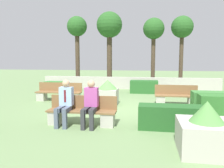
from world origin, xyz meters
TOP-DOWN VIEW (x-y plane):
  - ground_plane at (0.00, 0.00)m, footprint 60.00×60.00m
  - perimeter_wall at (0.00, 5.81)m, footprint 11.40×0.30m
  - bench_front at (-0.62, -2.27)m, footprint 2.02×0.49m
  - bench_left_side at (2.44, 0.97)m, footprint 1.75×0.48m
  - bench_right_side at (-2.77, 1.10)m, footprint 2.10×0.48m
  - person_seated_man at (-1.08, -2.41)m, footprint 0.38×0.63m
  - person_seated_woman at (-0.32, -2.41)m, footprint 0.38×0.63m
  - hedge_block_near_left at (1.05, 4.23)m, footprint 1.55×0.83m
  - hedge_block_near_right at (3.46, -0.20)m, footprint 1.24×0.65m
  - hedge_block_far_left at (1.90, -2.27)m, footprint 1.74×0.61m
  - hedge_block_far_right at (-3.94, 3.48)m, footprint 1.25×0.62m
  - planter_corner_left at (-0.40, 0.66)m, footprint 0.83×0.83m
  - planter_corner_right at (2.46, -3.71)m, footprint 1.10×1.10m
  - tree_leftmost at (-3.91, 7.32)m, footprint 1.45×1.45m
  - tree_center_left at (-1.54, 7.52)m, footprint 1.85×1.85m
  - tree_center_right at (1.59, 7.06)m, footprint 1.43×1.43m
  - tree_rightmost at (3.51, 7.52)m, footprint 1.49×1.49m

SIDE VIEW (x-z plane):
  - ground_plane at x=0.00m, z-range 0.00..0.00m
  - bench_left_side at x=2.44m, z-range -0.10..0.73m
  - bench_front at x=-0.62m, z-range -0.09..0.74m
  - hedge_block_far_left at x=1.90m, z-range 0.00..0.65m
  - hedge_block_far_right at x=-3.94m, z-range 0.00..0.66m
  - bench_right_side at x=-2.77m, z-range -0.09..0.75m
  - hedge_block_near_left at x=1.05m, z-range 0.00..0.71m
  - perimeter_wall at x=0.00m, z-range 0.00..0.76m
  - hedge_block_near_right at x=3.46m, z-range 0.00..0.77m
  - planter_corner_right at x=2.46m, z-range -0.10..0.97m
  - planter_corner_left at x=-0.40m, z-range 0.00..1.05m
  - person_seated_woman at x=-0.32m, z-range 0.06..1.38m
  - person_seated_man at x=-1.08m, z-range 0.06..1.38m
  - tree_center_right at x=1.59m, z-range 1.45..6.16m
  - tree_rightmost at x=3.51m, z-range 1.51..6.38m
  - tree_leftmost at x=-3.91m, z-range 1.53..6.56m
  - tree_center_left at x=-1.54m, z-range 1.54..6.85m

